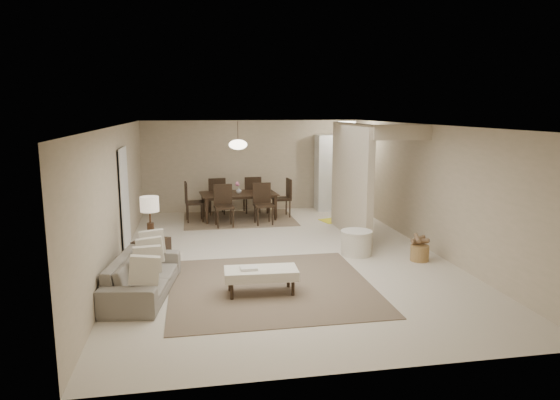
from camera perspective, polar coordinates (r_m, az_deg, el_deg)
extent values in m
plane|color=beige|center=(9.79, 0.12, -6.26)|extent=(9.00, 9.00, 0.00)
plane|color=white|center=(9.39, 0.13, 8.53)|extent=(9.00, 9.00, 0.00)
plane|color=tan|center=(13.92, -3.18, 3.94)|extent=(6.00, 0.00, 6.00)
plane|color=tan|center=(9.45, -18.07, 0.41)|extent=(0.00, 9.00, 9.00)
plane|color=tan|center=(10.46, 16.52, 1.41)|extent=(0.00, 9.00, 9.00)
cube|color=tan|center=(11.15, 8.12, 2.26)|extent=(0.15, 2.50, 2.50)
cube|color=black|center=(10.07, -17.38, -0.29)|extent=(0.04, 0.90, 2.04)
cube|color=silver|center=(14.08, 6.55, 3.14)|extent=(1.20, 0.55, 2.10)
cylinder|color=white|center=(13.05, 7.67, 8.77)|extent=(0.44, 0.44, 0.05)
cube|color=brown|center=(8.11, -1.05, -9.77)|extent=(3.20, 3.20, 0.01)
imported|color=gray|center=(7.97, -15.39, -8.32)|extent=(2.13, 1.09, 0.60)
cube|color=silver|center=(7.70, -2.19, -8.39)|extent=(1.13, 0.56, 0.15)
cylinder|color=black|center=(7.55, -5.52, -10.43)|extent=(0.05, 0.05, 0.25)
cylinder|color=black|center=(7.67, 1.50, -10.04)|extent=(0.05, 0.05, 0.25)
cylinder|color=black|center=(7.89, -5.75, -9.49)|extent=(0.05, 0.05, 0.25)
cylinder|color=black|center=(8.01, 0.96, -9.14)|extent=(0.05, 0.05, 0.25)
cube|color=black|center=(9.05, -14.43, -6.13)|extent=(0.67, 0.67, 0.56)
cylinder|color=#462E1E|center=(8.94, -14.56, -3.48)|extent=(0.12, 0.12, 0.30)
cylinder|color=#462E1E|center=(8.88, -14.64, -1.72)|extent=(0.03, 0.03, 0.26)
cylinder|color=beige|center=(8.84, -14.70, -0.46)|extent=(0.32, 0.32, 0.26)
cylinder|color=silver|center=(9.83, 8.72, -4.87)|extent=(0.61, 0.61, 0.47)
cylinder|color=olive|center=(9.73, 15.67, -5.86)|extent=(0.38, 0.38, 0.29)
cube|color=#79614B|center=(12.93, -4.69, -2.16)|extent=(2.80, 2.10, 0.01)
imported|color=black|center=(12.86, -4.71, -0.72)|extent=(2.00, 1.21, 0.68)
imported|color=silver|center=(12.79, -4.74, 1.10)|extent=(0.16, 0.16, 0.15)
cube|color=yellow|center=(12.85, 6.70, -2.28)|extent=(1.01, 0.75, 0.01)
cylinder|color=#462E1E|center=(12.64, -4.84, 7.82)|extent=(0.02, 0.02, 0.50)
ellipsoid|color=#FFEAC6|center=(12.66, -4.82, 6.33)|extent=(0.46, 0.46, 0.25)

